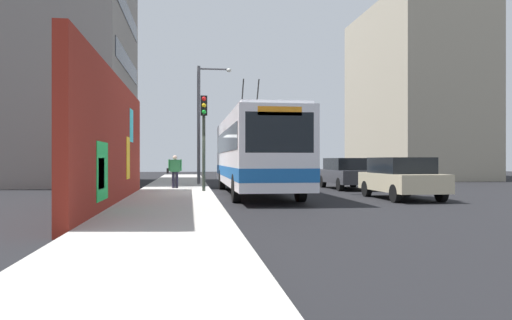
# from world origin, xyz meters

# --- Properties ---
(ground_plane) EXTENTS (80.00, 80.00, 0.00)m
(ground_plane) POSITION_xyz_m (0.00, 0.00, 0.00)
(ground_plane) COLOR black
(sidewalk_slab) EXTENTS (48.00, 3.20, 0.15)m
(sidewalk_slab) POSITION_xyz_m (0.00, 1.60, 0.07)
(sidewalk_slab) COLOR #ADA8A0
(sidewalk_slab) RESTS_ON ground_plane
(graffiti_wall) EXTENTS (12.96, 0.32, 4.14)m
(graffiti_wall) POSITION_xyz_m (-4.52, 3.35, 2.07)
(graffiti_wall) COLOR maroon
(graffiti_wall) RESTS_ON ground_plane
(building_far_left) EXTENTS (12.15, 8.66, 13.83)m
(building_far_left) POSITION_xyz_m (11.11, 9.20, 6.92)
(building_far_left) COLOR gray
(building_far_left) RESTS_ON ground_plane
(building_far_right) EXTENTS (13.11, 7.16, 13.77)m
(building_far_right) POSITION_xyz_m (16.41, -17.00, 6.89)
(building_far_right) COLOR #9E937F
(building_far_right) RESTS_ON ground_plane
(city_bus) EXTENTS (11.69, 2.56, 5.15)m
(city_bus) POSITION_xyz_m (-0.02, -1.80, 1.87)
(city_bus) COLOR silver
(city_bus) RESTS_ON ground_plane
(parked_car_champagne) EXTENTS (4.17, 1.92, 1.58)m
(parked_car_champagne) POSITION_xyz_m (-3.11, -7.00, 0.83)
(parked_car_champagne) COLOR #C6B793
(parked_car_champagne) RESTS_ON ground_plane
(parked_car_dark_gray) EXTENTS (4.50, 1.91, 1.58)m
(parked_car_dark_gray) POSITION_xyz_m (3.24, -7.00, 0.84)
(parked_car_dark_gray) COLOR #38383D
(parked_car_dark_gray) RESTS_ON ground_plane
(pedestrian_midblock) EXTENTS (0.22, 0.71, 1.56)m
(pedestrian_midblock) POSITION_xyz_m (2.77, 1.65, 1.05)
(pedestrian_midblock) COLOR #1E1E2D
(pedestrian_midblock) RESTS_ON sidewalk_slab
(traffic_light) EXTENTS (0.49, 0.28, 4.10)m
(traffic_light) POSITION_xyz_m (0.25, 0.35, 2.91)
(traffic_light) COLOR #2D382D
(traffic_light) RESTS_ON sidewalk_slab
(street_lamp) EXTENTS (0.44, 1.92, 6.58)m
(street_lamp) POSITION_xyz_m (6.57, 0.23, 3.95)
(street_lamp) COLOR #4C4C51
(street_lamp) RESTS_ON sidewalk_slab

